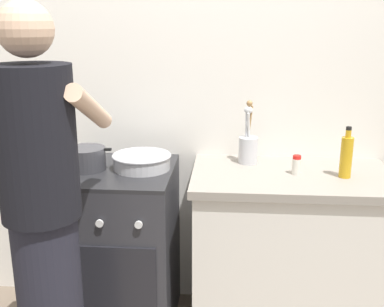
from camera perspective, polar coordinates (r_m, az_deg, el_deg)
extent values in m
cube|color=silver|center=(2.61, 3.99, 7.51)|extent=(3.20, 0.10, 2.50)
cube|color=silver|center=(2.55, 11.60, -12.47)|extent=(0.96, 0.56, 0.86)
cube|color=gray|center=(2.37, 12.19, -2.85)|extent=(1.00, 0.60, 0.04)
cube|color=#2D2D33|center=(2.59, -8.99, -11.62)|extent=(0.60, 0.60, 0.88)
cube|color=#232326|center=(2.42, -9.44, -2.11)|extent=(0.60, 0.60, 0.02)
cube|color=black|center=(2.34, -10.74, -15.46)|extent=(0.51, 0.01, 0.40)
cylinder|color=silver|center=(2.24, -15.68, -8.05)|extent=(0.04, 0.01, 0.04)
cylinder|color=silver|center=(2.19, -11.21, -8.35)|extent=(0.04, 0.01, 0.04)
cylinder|color=silver|center=(2.15, -6.53, -8.62)|extent=(0.04, 0.01, 0.04)
cylinder|color=#38383D|center=(2.42, -12.81, -0.61)|extent=(0.20, 0.20, 0.11)
cube|color=black|center=(2.45, -15.45, 0.60)|extent=(0.04, 0.02, 0.01)
cube|color=black|center=(2.38, -10.23, 0.49)|extent=(0.04, 0.02, 0.01)
cylinder|color=#B7B7BC|center=(2.39, -6.13, -1.00)|extent=(0.29, 0.29, 0.07)
torus|color=#B7B7BC|center=(2.38, -6.15, -0.25)|extent=(0.30, 0.30, 0.01)
cylinder|color=silver|center=(2.48, 6.85, 0.40)|extent=(0.10, 0.10, 0.14)
cylinder|color=#9E7547|center=(2.47, 6.90, 2.45)|extent=(0.04, 0.01, 0.30)
sphere|color=#9E7547|center=(2.44, 7.02, 6.08)|extent=(0.03, 0.03, 0.03)
cylinder|color=silver|center=(2.48, 6.83, 2.17)|extent=(0.03, 0.02, 0.25)
sphere|color=silver|center=(2.45, 6.94, 5.32)|extent=(0.03, 0.03, 0.03)
cylinder|color=#B7BABF|center=(2.46, 6.64, 2.11)|extent=(0.02, 0.04, 0.25)
sphere|color=#B7BABF|center=(2.43, 6.75, 5.28)|extent=(0.03, 0.03, 0.03)
cylinder|color=silver|center=(2.46, 6.95, 2.11)|extent=(0.03, 0.05, 0.25)
sphere|color=silver|center=(2.43, 7.06, 5.26)|extent=(0.03, 0.03, 0.03)
cylinder|color=silver|center=(2.35, 12.60, -1.55)|extent=(0.04, 0.04, 0.08)
cylinder|color=red|center=(2.34, 12.67, -0.44)|extent=(0.04, 0.04, 0.02)
cylinder|color=gold|center=(2.35, 18.27, -0.46)|extent=(0.06, 0.06, 0.20)
cylinder|color=gold|center=(2.32, 18.51, 2.30)|extent=(0.03, 0.03, 0.04)
cylinder|color=black|center=(2.32, 18.57, 2.93)|extent=(0.03, 0.03, 0.02)
cylinder|color=black|center=(1.82, -18.47, 1.17)|extent=(0.30, 0.30, 0.58)
sphere|color=#D3AA8C|center=(1.77, -19.66, 14.11)|extent=(0.20, 0.20, 0.20)
cylinder|color=#D3AA8C|center=(2.00, -21.74, 5.31)|extent=(0.07, 0.41, 0.24)
cylinder|color=#D3AA8C|center=(1.87, -12.30, 5.44)|extent=(0.07, 0.41, 0.24)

